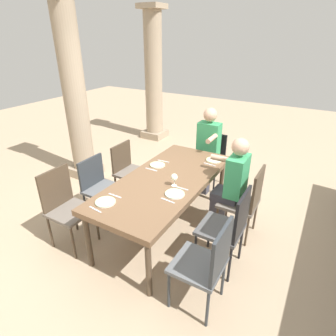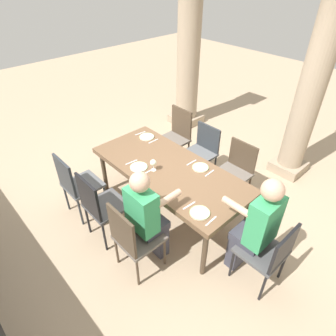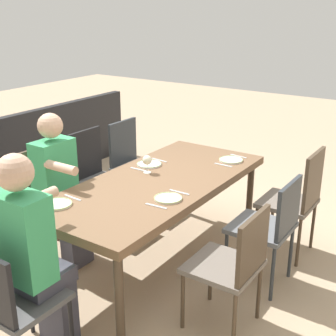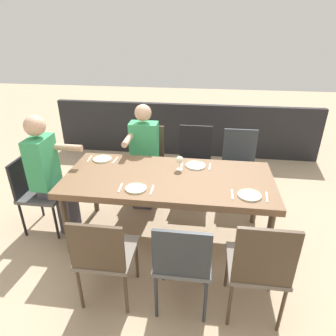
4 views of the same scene
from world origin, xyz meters
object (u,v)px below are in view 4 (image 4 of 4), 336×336
dining_table (168,182)px  chair_mid_south (194,159)px  chair_west_north (259,265)px  chair_east_south (147,158)px  plate_1 (196,165)px  chair_mid_north (183,259)px  chair_west_south (239,163)px  plate_2 (136,188)px  chair_east_north (104,253)px  diner_man_white (143,153)px  diner_woman_green (50,172)px  plate_0 (249,195)px  chair_head_east (36,189)px  wine_glass_1 (180,160)px  plate_3 (102,159)px

dining_table → chair_mid_south: size_ratio=2.17×
chair_west_north → chair_east_south: bearing=-56.4°
chair_east_south → plate_1: (-0.66, 0.62, 0.23)m
chair_mid_north → chair_west_north: bearing=179.1°
chair_mid_south → chair_west_south: bearing=-180.0°
plate_2 → chair_east_north: bearing=77.6°
dining_table → diner_man_white: diner_man_white is taller
dining_table → chair_west_north: chair_west_north is taller
chair_east_north → chair_mid_north: bearing=-179.8°
chair_west_south → diner_man_white: size_ratio=0.73×
diner_woman_green → plate_0: bearing=172.4°
chair_west_south → chair_head_east: (2.24, 0.89, -0.03)m
chair_west_south → chair_mid_south: 0.56m
chair_west_south → wine_glass_1: chair_west_south is taller
wine_glass_1 → plate_2: wine_glass_1 is taller
chair_mid_north → chair_east_north: chair_mid_north is taller
chair_mid_south → diner_man_white: size_ratio=0.75×
chair_west_north → chair_east_north: bearing=-0.3°
chair_mid_north → wine_glass_1: size_ratio=5.82×
chair_west_north → chair_east_south: (1.19, -1.78, -0.02)m
diner_woman_green → wine_glass_1: diner_woman_green is taller
chair_west_north → wine_glass_1: bearing=-57.0°
chair_east_north → plate_1: 1.35m
chair_west_north → diner_man_white: 1.98m
dining_table → chair_east_north: chair_east_north is taller
chair_mid_north → diner_man_white: 1.69m
diner_man_white → plate_0: diner_man_white is taller
chair_west_north → chair_mid_south: chair_mid_south is taller
diner_woman_green → plate_0: size_ratio=6.22×
diner_man_white → plate_0: 1.50m
diner_man_white → plate_3: 0.54m
chair_west_north → diner_woman_green: bearing=-23.6°
chair_west_south → plate_2: 1.59m
wine_glass_1 → plate_3: 0.90m
chair_east_north → plate_1: (-0.66, -1.16, 0.25)m
chair_mid_south → plate_2: (0.49, 1.17, 0.21)m
chair_mid_south → chair_mid_north: bearing=90.0°
chair_east_north → diner_woman_green: size_ratio=0.65×
chair_east_north → wine_glass_1: 1.22m
chair_west_north → plate_3: size_ratio=4.49×
diner_man_white → plate_1: size_ratio=5.87×
plate_3 → chair_east_south: bearing=-123.5°
chair_west_south → chair_east_north: size_ratio=1.08×
dining_table → wine_glass_1: (-0.10, -0.17, 0.17)m
chair_west_north → chair_west_south: 1.78m
chair_mid_south → chair_head_east: chair_mid_south is taller
wine_glass_1 → plate_2: 0.59m
diner_woman_green → plate_2: 1.04m
diner_man_white → plate_1: 0.78m
chair_west_north → wine_glass_1: (0.69, -1.06, 0.31)m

